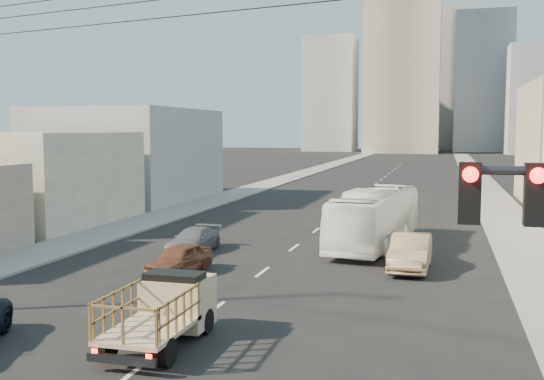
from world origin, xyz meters
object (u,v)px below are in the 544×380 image
at_px(flatbed_pickup, 163,307).
at_px(city_bus, 375,218).
at_px(sedan_brown, 179,259).
at_px(sedan_grey, 193,240).
at_px(sedan_tan, 410,252).

height_order(flatbed_pickup, city_bus, city_bus).
xyz_separation_m(sedan_brown, sedan_grey, (-1.33, 4.84, -0.05)).
bearing_deg(city_bus, sedan_brown, -121.92).
bearing_deg(sedan_grey, flatbed_pickup, -68.31).
bearing_deg(sedan_brown, city_bus, 58.79).
height_order(flatbed_pickup, sedan_brown, flatbed_pickup).
relative_size(sedan_tan, sedan_grey, 1.15).
bearing_deg(flatbed_pickup, sedan_tan, 62.00).
distance_m(flatbed_pickup, city_bus, 17.83).
xyz_separation_m(flatbed_pickup, sedan_grey, (-4.46, 13.26, -0.50)).
bearing_deg(sedan_grey, sedan_brown, -71.58).
xyz_separation_m(city_bus, sedan_grey, (-8.69, -4.05, -0.93)).
relative_size(city_bus, sedan_tan, 2.32).
height_order(sedan_brown, sedan_tan, sedan_tan).
relative_size(city_bus, sedan_grey, 2.67).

